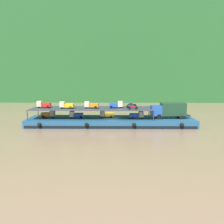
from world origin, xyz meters
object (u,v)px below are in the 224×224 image
object	(u,v)px
covered_lorry	(169,110)
mini_truck_lower_aft	(76,115)
cargo_barge	(111,122)
mini_truck_lower_mid	(107,114)
mini_truck_upper_stern	(44,104)
mini_truck_lower_fore	(137,115)
motorcycle_upper_port	(133,107)
motorcycle_upper_stbd	(132,105)
mini_truck_lower_stern	(48,114)
mini_truck_upper_fore	(91,105)
mini_truck_upper_bow	(116,105)
motorcycle_upper_centre	(131,106)
mini_truck_upper_mid	(66,105)

from	to	relation	value
covered_lorry	mini_truck_lower_aft	world-z (taller)	covered_lorry
cargo_barge	mini_truck_lower_aft	bearing A→B (deg)	-178.47
mini_truck_lower_mid	mini_truck_upper_stern	bearing A→B (deg)	-178.28
cargo_barge	mini_truck_lower_fore	bearing A→B (deg)	-5.44
covered_lorry	motorcycle_upper_port	size ratio (longest dim) A/B	4.17
motorcycle_upper_stbd	mini_truck_lower_stern	bearing A→B (deg)	-174.60
mini_truck_upper_fore	mini_truck_lower_mid	bearing A→B (deg)	17.32
cargo_barge	mini_truck_upper_bow	world-z (taller)	mini_truck_upper_bow
mini_truck_lower_stern	mini_truck_upper_stern	xyz separation A→B (m)	(-0.84, -0.18, 2.00)
mini_truck_upper_bow	motorcycle_upper_centre	bearing A→B (deg)	-2.04
mini_truck_lower_fore	mini_truck_upper_stern	xyz separation A→B (m)	(-18.80, 0.70, 2.00)
mini_truck_lower_stern	mini_truck_upper_fore	world-z (taller)	mini_truck_upper_fore
motorcycle_upper_stbd	mini_truck_lower_mid	bearing A→B (deg)	-164.87
covered_lorry	mini_truck_lower_aft	xyz separation A→B (m)	(-18.64, 0.06, -1.00)
mini_truck_lower_stern	mini_truck_upper_fore	distance (m)	9.10
mini_truck_lower_aft	motorcycle_upper_port	size ratio (longest dim) A/B	1.47
mini_truck_lower_mid	mini_truck_lower_fore	world-z (taller)	same
mini_truck_upper_mid	mini_truck_upper_bow	size ratio (longest dim) A/B	1.01
mini_truck_lower_stern	mini_truck_upper_bow	distance (m)	13.95
mini_truck_lower_fore	motorcycle_upper_centre	world-z (taller)	motorcycle_upper_centre
covered_lorry	motorcycle_upper_centre	bearing A→B (deg)	177.94
mini_truck_lower_mid	motorcycle_upper_port	distance (m)	6.00
mini_truck_lower_mid	cargo_barge	bearing A→B (deg)	-34.40
mini_truck_lower_fore	motorcycle_upper_stbd	bearing A→B (deg)	108.81
mini_truck_lower_stern	mini_truck_upper_fore	bearing A→B (deg)	-4.80
cargo_barge	covered_lorry	xyz separation A→B (m)	(11.66, -0.24, 2.44)
mini_truck_lower_aft	motorcycle_upper_port	distance (m)	11.55
motorcycle_upper_stbd	motorcycle_upper_centre	bearing A→B (deg)	-99.15
covered_lorry	motorcycle_upper_stbd	size ratio (longest dim) A/B	4.17
covered_lorry	motorcycle_upper_stbd	distance (m)	7.66
mini_truck_lower_stern	mini_truck_upper_fore	size ratio (longest dim) A/B	1.01
mini_truck_upper_stern	mini_truck_upper_fore	size ratio (longest dim) A/B	1.00
cargo_barge	motorcycle_upper_stbd	size ratio (longest dim) A/B	17.51
motorcycle_upper_stbd	cargo_barge	bearing A→B (deg)	-155.40
mini_truck_lower_stern	motorcycle_upper_stbd	bearing A→B (deg)	5.40
mini_truck_upper_stern	mini_truck_upper_bow	size ratio (longest dim) A/B	1.00
mini_truck_lower_mid	motorcycle_upper_port	size ratio (longest dim) A/B	1.47
covered_lorry	mini_truck_lower_fore	distance (m)	6.52
mini_truck_upper_stern	mini_truck_upper_bow	xyz separation A→B (m)	(14.65, -0.07, 0.00)
motorcycle_upper_port	mini_truck_lower_fore	bearing A→B (deg)	57.62
motorcycle_upper_stbd	mini_truck_upper_stern	bearing A→B (deg)	-174.29
mini_truck_upper_stern	mini_truck_upper_mid	size ratio (longest dim) A/B	0.99
mini_truck_lower_mid	mini_truck_upper_bow	distance (m)	2.81
mini_truck_lower_aft	cargo_barge	bearing A→B (deg)	1.53
mini_truck_upper_mid	mini_truck_upper_fore	xyz separation A→B (m)	(4.86, 0.37, 0.00)
covered_lorry	mini_truck_upper_fore	world-z (taller)	mini_truck_upper_fore
covered_lorry	mini_truck_upper_bow	xyz separation A→B (m)	(-10.59, 0.38, 1.00)
cargo_barge	motorcycle_upper_stbd	world-z (taller)	motorcycle_upper_stbd
cargo_barge	covered_lorry	distance (m)	11.91
mini_truck_upper_fore	mini_truck_upper_bow	xyz separation A→B (m)	(4.96, 0.50, 0.00)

